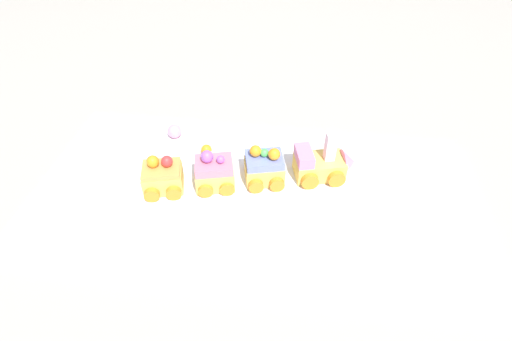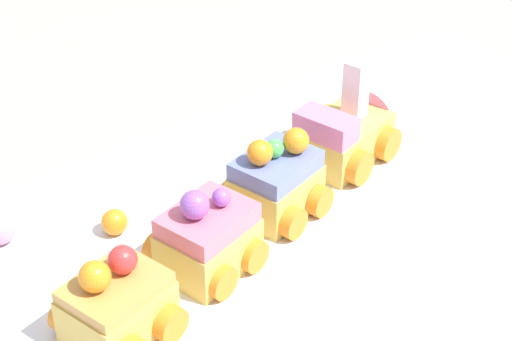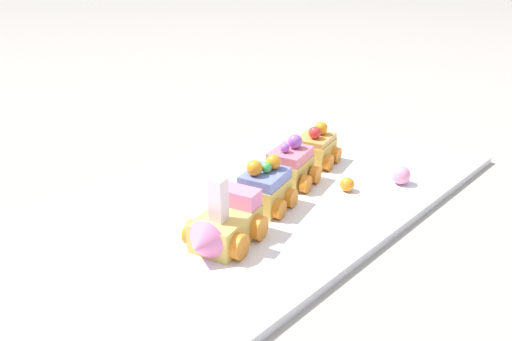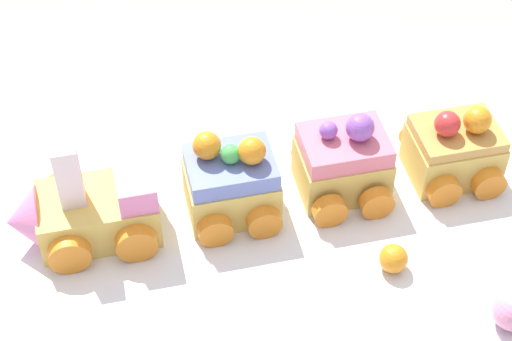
{
  "view_description": "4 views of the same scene",
  "coord_description": "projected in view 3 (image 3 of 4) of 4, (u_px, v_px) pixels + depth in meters",
  "views": [
    {
      "loc": [
        0.07,
        -0.51,
        0.52
      ],
      "look_at": [
        0.0,
        0.02,
        0.04
      ],
      "focal_mm": 28.0,
      "sensor_mm": 36.0,
      "label": 1
    },
    {
      "loc": [
        -0.35,
        -0.42,
        0.44
      ],
      "look_at": [
        -0.01,
        0.02,
        0.07
      ],
      "focal_mm": 60.0,
      "sensor_mm": 36.0,
      "label": 2
    },
    {
      "loc": [
        0.48,
        0.44,
        0.34
      ],
      "look_at": [
        0.03,
        0.02,
        0.07
      ],
      "focal_mm": 35.0,
      "sensor_mm": 36.0,
      "label": 3
    },
    {
      "loc": [
        -0.02,
        0.47,
        0.51
      ],
      "look_at": [
        -0.0,
        0.04,
        0.07
      ],
      "focal_mm": 60.0,
      "sensor_mm": 36.0,
      "label": 4
    }
  ],
  "objects": [
    {
      "name": "cake_train_locomotive",
      "position": [
        223.0,
        227.0,
        0.6
      ],
      "size": [
        0.12,
        0.09,
        0.09
      ],
      "rotation": [
        0.0,
        0.0,
        0.25
      ],
      "color": "#E0BC56",
      "rests_on": "display_board"
    },
    {
      "name": "ground_plane",
      "position": [
        259.0,
        204.0,
        0.73
      ],
      "size": [
        10.0,
        10.0,
        0.0
      ],
      "primitive_type": "plane",
      "color": "gray"
    },
    {
      "name": "cake_car_blueberry",
      "position": [
        265.0,
        189.0,
        0.69
      ],
      "size": [
        0.08,
        0.09,
        0.07
      ],
      "rotation": [
        0.0,
        0.0,
        0.25
      ],
      "color": "#E0BC56",
      "rests_on": "display_board"
    },
    {
      "name": "display_board",
      "position": [
        259.0,
        201.0,
        0.73
      ],
      "size": [
        0.78,
        0.38,
        0.01
      ],
      "primitive_type": "cube",
      "color": "white",
      "rests_on": "ground_plane"
    },
    {
      "name": "cake_car_strawberry",
      "position": [
        292.0,
        167.0,
        0.76
      ],
      "size": [
        0.08,
        0.09,
        0.08
      ],
      "rotation": [
        0.0,
        0.0,
        0.25
      ],
      "color": "#E0BC56",
      "rests_on": "display_board"
    },
    {
      "name": "cake_car_caramel",
      "position": [
        315.0,
        149.0,
        0.83
      ],
      "size": [
        0.08,
        0.09,
        0.07
      ],
      "rotation": [
        0.0,
        0.0,
        0.25
      ],
      "color": "#E0BC56",
      "rests_on": "display_board"
    },
    {
      "name": "gumball_pink",
      "position": [
        401.0,
        175.0,
        0.76
      ],
      "size": [
        0.03,
        0.03,
        0.03
      ],
      "primitive_type": "sphere",
      "color": "pink",
      "rests_on": "display_board"
    },
    {
      "name": "gumball_orange",
      "position": [
        347.0,
        184.0,
        0.74
      ],
      "size": [
        0.02,
        0.02,
        0.02
      ],
      "primitive_type": "sphere",
      "color": "orange",
      "rests_on": "display_board"
    }
  ]
}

